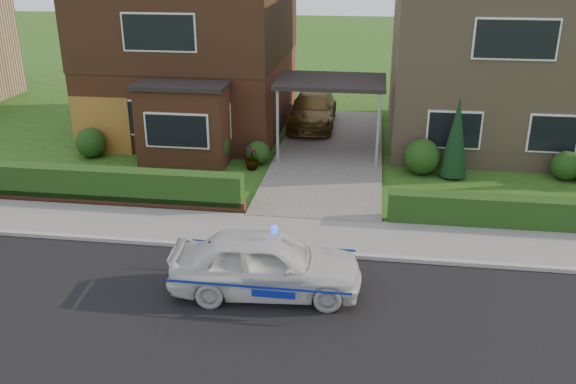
# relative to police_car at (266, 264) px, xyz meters

# --- Properties ---
(ground) EXTENTS (120.00, 120.00, 0.00)m
(ground) POSITION_rel_police_car_xyz_m (0.62, -1.20, -0.71)
(ground) COLOR #1E5115
(ground) RESTS_ON ground
(road) EXTENTS (60.00, 6.00, 0.02)m
(road) POSITION_rel_police_car_xyz_m (0.62, -1.20, -0.71)
(road) COLOR black
(road) RESTS_ON ground
(kerb) EXTENTS (60.00, 0.16, 0.12)m
(kerb) POSITION_rel_police_car_xyz_m (0.62, 1.85, -0.65)
(kerb) COLOR #9E9993
(kerb) RESTS_ON ground
(sidewalk) EXTENTS (60.00, 2.00, 0.10)m
(sidewalk) POSITION_rel_police_car_xyz_m (0.62, 2.90, -0.66)
(sidewalk) COLOR slate
(sidewalk) RESTS_ON ground
(driveway) EXTENTS (3.80, 12.00, 0.12)m
(driveway) POSITION_rel_police_car_xyz_m (0.62, 9.80, -0.65)
(driveway) COLOR #666059
(driveway) RESTS_ON ground
(house_left) EXTENTS (7.50, 9.53, 7.25)m
(house_left) POSITION_rel_police_car_xyz_m (-5.16, 12.70, 3.10)
(house_left) COLOR brown
(house_left) RESTS_ON ground
(house_right) EXTENTS (7.50, 8.06, 7.25)m
(house_right) POSITION_rel_police_car_xyz_m (6.42, 12.79, 2.96)
(house_right) COLOR #8E7657
(house_right) RESTS_ON ground
(carport_link) EXTENTS (3.80, 3.00, 2.77)m
(carport_link) POSITION_rel_police_car_xyz_m (0.62, 9.75, 1.95)
(carport_link) COLOR black
(carport_link) RESTS_ON ground
(garage_door) EXTENTS (2.20, 0.10, 2.10)m
(garage_door) POSITION_rel_police_car_xyz_m (-7.63, 8.76, 0.34)
(garage_door) COLOR #935D20
(garage_door) RESTS_ON ground
(dwarf_wall) EXTENTS (7.70, 0.25, 0.36)m
(dwarf_wall) POSITION_rel_police_car_xyz_m (-5.18, 4.10, -0.53)
(dwarf_wall) COLOR brown
(dwarf_wall) RESTS_ON ground
(hedge_left) EXTENTS (7.50, 0.55, 0.90)m
(hedge_left) POSITION_rel_police_car_xyz_m (-5.18, 4.25, -0.71)
(hedge_left) COLOR black
(hedge_left) RESTS_ON ground
(hedge_right) EXTENTS (7.50, 0.55, 0.80)m
(hedge_right) POSITION_rel_police_car_xyz_m (6.42, 4.15, -0.71)
(hedge_right) COLOR black
(hedge_right) RESTS_ON ground
(shrub_left_far) EXTENTS (1.08, 1.08, 1.08)m
(shrub_left_far) POSITION_rel_police_car_xyz_m (-7.88, 8.30, -0.17)
(shrub_left_far) COLOR black
(shrub_left_far) RESTS_ON ground
(shrub_left_mid) EXTENTS (1.32, 1.32, 1.32)m
(shrub_left_mid) POSITION_rel_police_car_xyz_m (-3.38, 8.10, -0.05)
(shrub_left_mid) COLOR black
(shrub_left_mid) RESTS_ON ground
(shrub_left_near) EXTENTS (0.84, 0.84, 0.84)m
(shrub_left_near) POSITION_rel_police_car_xyz_m (-1.78, 8.40, -0.29)
(shrub_left_near) COLOR black
(shrub_left_near) RESTS_ON ground
(shrub_right_near) EXTENTS (1.20, 1.20, 1.20)m
(shrub_right_near) POSITION_rel_police_car_xyz_m (3.82, 8.20, -0.11)
(shrub_right_near) COLOR black
(shrub_right_near) RESTS_ON ground
(shrub_right_mid) EXTENTS (0.96, 0.96, 0.96)m
(shrub_right_mid) POSITION_rel_police_car_xyz_m (8.42, 8.30, -0.23)
(shrub_right_mid) COLOR black
(shrub_right_mid) RESTS_ON ground
(conifer_a) EXTENTS (0.90, 0.90, 2.60)m
(conifer_a) POSITION_rel_police_car_xyz_m (4.82, 8.00, 0.59)
(conifer_a) COLOR black
(conifer_a) RESTS_ON ground
(police_car) EXTENTS (3.81, 4.27, 1.58)m
(police_car) POSITION_rel_police_car_xyz_m (0.00, 0.00, 0.00)
(police_car) COLOR silver
(police_car) RESTS_ON ground
(driveway_car) EXTENTS (1.99, 4.65, 1.34)m
(driveway_car) POSITION_rel_police_car_xyz_m (-0.38, 13.30, 0.08)
(driveway_car) COLOR brown
(driveway_car) RESTS_ON driveway
(potted_plant_a) EXTENTS (0.43, 0.32, 0.74)m
(potted_plant_a) POSITION_rel_police_car_xyz_m (-3.43, 4.80, -0.33)
(potted_plant_a) COLOR gray
(potted_plant_a) RESTS_ON ground
(potted_plant_b) EXTENTS (0.47, 0.45, 0.68)m
(potted_plant_b) POSITION_rel_police_car_xyz_m (-3.29, 7.80, -0.37)
(potted_plant_b) COLOR gray
(potted_plant_b) RESTS_ON ground
(potted_plant_c) EXTENTS (0.52, 0.52, 0.81)m
(potted_plant_c) POSITION_rel_police_car_xyz_m (-1.88, 7.80, -0.30)
(potted_plant_c) COLOR gray
(potted_plant_c) RESTS_ON ground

